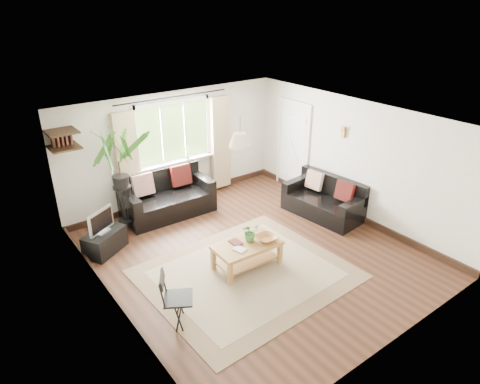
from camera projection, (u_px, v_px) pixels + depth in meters
floor at (253, 253)px, 7.57m from camera, size 5.50×5.50×0.00m
ceiling at (256, 121)px, 6.55m from camera, size 5.50×5.50×0.00m
wall_back at (174, 148)px, 9.06m from camera, size 5.00×0.02×2.40m
wall_front at (398, 271)px, 5.06m from camera, size 5.00×0.02×2.40m
wall_left at (108, 239)px, 5.71m from camera, size 0.02×5.50×2.40m
wall_right at (354, 160)px, 8.41m from camera, size 0.02×5.50×2.40m
rug at (246, 274)px, 7.01m from camera, size 3.22×2.79×0.02m
window at (174, 133)px, 8.88m from camera, size 2.50×0.16×2.16m
door at (293, 147)px, 9.72m from camera, size 0.06×0.96×2.06m
corner_shelf at (63, 140)px, 7.37m from camera, size 0.50×0.50×0.34m
pendant_lamp at (240, 137)px, 6.99m from camera, size 0.36×0.36×0.54m
wall_sconce at (343, 131)px, 8.37m from camera, size 0.12×0.12×0.28m
sofa_back at (167, 195)px, 8.75m from camera, size 1.84×0.95×0.86m
sofa_right at (323, 198)px, 8.72m from camera, size 1.68×0.96×0.75m
coffee_table at (247, 255)px, 7.11m from camera, size 1.12×0.64×0.45m
table_plant at (250, 232)px, 7.04m from camera, size 0.29×0.25×0.31m
bowl at (266, 238)px, 7.09m from camera, size 0.35×0.35×0.08m
book_a at (236, 251)px, 6.79m from camera, size 0.21×0.24×0.02m
book_b at (232, 244)px, 6.99m from camera, size 0.17×0.22×0.02m
tv_stand at (105, 242)px, 7.55m from camera, size 0.86×0.74×0.40m
tv at (101, 221)px, 7.36m from camera, size 0.59×0.45×0.44m
palm_stand at (121, 183)px, 7.90m from camera, size 0.87×0.87×2.01m
folding_chair at (178, 299)px, 5.81m from camera, size 0.58×0.58×0.82m
sill_plant at (187, 153)px, 9.17m from camera, size 0.14×0.10×0.27m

